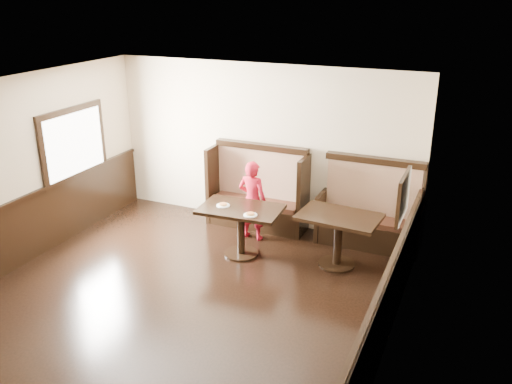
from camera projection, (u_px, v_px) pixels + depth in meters
The scene contains 9 objects.
ground at pixel (156, 323), 6.81m from camera, with size 7.00×7.00×0.00m, color black.
room_shell at pixel (145, 261), 6.92m from camera, with size 7.00×7.00×7.00m.
booth_main at pixel (258, 197), 9.45m from camera, with size 1.75×0.72×1.45m.
booth_neighbor at pixel (369, 217), 8.74m from camera, with size 1.65×0.72×1.45m.
table_main at pixel (241, 219), 8.34m from camera, with size 1.29×0.85×0.80m.
table_neighbor at pixel (339, 228), 8.02m from camera, with size 1.23×0.86×0.82m.
child at pixel (252, 200), 8.89m from camera, with size 0.49×0.32×1.35m, color #A71123.
pizza_plate_left at pixel (223, 205), 8.35m from camera, with size 0.21×0.21×0.04m.
pizza_plate_right at pixel (250, 214), 8.00m from camera, with size 0.21×0.21×0.04m.
Camera 1 is at (3.46, -4.80, 3.96)m, focal length 38.00 mm.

